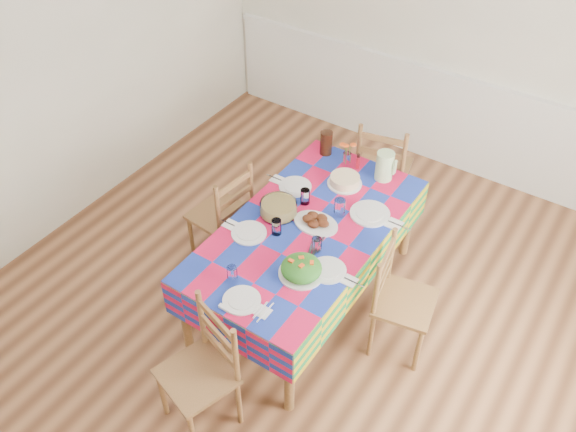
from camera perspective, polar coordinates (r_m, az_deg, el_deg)
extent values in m
cube|color=brown|center=(4.41, 0.36, -11.09)|extent=(4.50, 5.00, 0.04)
cube|color=beige|center=(5.41, 15.97, 16.92)|extent=(4.50, 0.04, 2.70)
cube|color=beige|center=(4.84, -23.19, 12.06)|extent=(0.04, 5.00, 2.70)
cube|color=white|center=(5.56, 14.90, 12.58)|extent=(4.41, 0.06, 0.04)
cube|color=white|center=(5.80, 14.18, 8.78)|extent=(4.41, 0.03, 0.90)
cylinder|color=brown|center=(4.12, -9.61, -9.34)|extent=(0.07, 0.07, 0.66)
cylinder|color=brown|center=(3.79, 0.11, -14.87)|extent=(0.07, 0.07, 0.66)
cylinder|color=brown|center=(5.05, 2.78, 2.95)|extent=(0.07, 0.07, 0.66)
cylinder|color=brown|center=(4.79, 11.20, -0.54)|extent=(0.07, 0.07, 0.66)
cube|color=brown|center=(4.12, 1.75, -1.33)|extent=(0.94, 1.78, 0.04)
cube|color=#C8113F|center=(4.10, 1.76, -1.09)|extent=(0.97, 1.82, 0.01)
cube|color=#C8113F|center=(4.41, -3.63, -0.07)|extent=(0.01, 1.82, 0.28)
cube|color=#C8113F|center=(4.05, 7.57, -5.18)|extent=(0.01, 1.82, 0.28)
cube|color=#C8113F|center=(3.72, -5.92, -10.71)|extent=(0.97, 0.01, 0.28)
cube|color=#C8113F|center=(4.81, 7.52, 3.82)|extent=(0.97, 0.01, 0.28)
cylinder|color=silver|center=(3.66, -4.36, -7.87)|extent=(0.23, 0.23, 0.01)
cylinder|color=silver|center=(3.66, -4.36, -7.78)|extent=(0.16, 0.16, 0.01)
cylinder|color=white|center=(3.74, -5.24, -5.42)|extent=(0.07, 0.07, 0.11)
cube|color=white|center=(3.60, -2.37, -8.96)|extent=(0.09, 0.09, 0.01)
cube|color=silver|center=(3.61, -2.60, -8.79)|extent=(0.01, 0.15, 0.00)
cube|color=silver|center=(3.59, -2.15, -9.03)|extent=(0.01, 0.17, 0.00)
cylinder|color=silver|center=(4.06, -3.67, -1.59)|extent=(0.24, 0.24, 0.01)
cylinder|color=silver|center=(4.05, -3.68, -1.50)|extent=(0.17, 0.17, 0.01)
cylinder|color=white|center=(4.02, -1.09, -1.02)|extent=(0.07, 0.07, 0.11)
cube|color=white|center=(4.13, -5.44, -0.79)|extent=(0.09, 0.09, 0.01)
cube|color=silver|center=(4.14, -5.64, -0.65)|extent=(0.15, 0.01, 0.00)
cube|color=silver|center=(4.12, -5.25, -0.83)|extent=(0.18, 0.01, 0.00)
cylinder|color=silver|center=(4.42, 0.68, 2.77)|extent=(0.24, 0.24, 0.01)
cylinder|color=silver|center=(4.41, 0.68, 2.86)|extent=(0.17, 0.17, 0.01)
cylinder|color=white|center=(4.25, 1.60, 1.84)|extent=(0.07, 0.07, 0.11)
cube|color=white|center=(4.49, -1.03, 3.45)|extent=(0.09, 0.09, 0.01)
cube|color=silver|center=(4.49, -1.21, 3.57)|extent=(0.15, 0.01, 0.00)
cube|color=silver|center=(4.48, -0.84, 3.42)|extent=(0.18, 0.01, 0.00)
cylinder|color=silver|center=(3.82, 3.74, -5.07)|extent=(0.23, 0.23, 0.01)
cylinder|color=silver|center=(3.82, 3.75, -4.98)|extent=(0.17, 0.17, 0.01)
cylinder|color=white|center=(3.90, 2.69, -2.75)|extent=(0.07, 0.07, 0.11)
cube|color=white|center=(3.78, 5.79, -6.06)|extent=(0.09, 0.09, 0.01)
cube|color=silver|center=(3.78, 5.56, -5.91)|extent=(0.15, 0.01, 0.00)
cube|color=silver|center=(3.77, 6.03, -6.12)|extent=(0.17, 0.01, 0.00)
cylinder|color=silver|center=(4.23, 7.68, 0.23)|extent=(0.28, 0.28, 0.01)
cylinder|color=silver|center=(4.22, 7.69, 0.33)|extent=(0.20, 0.20, 0.01)
cylinder|color=white|center=(4.16, 4.84, 0.79)|extent=(0.08, 0.08, 0.13)
cube|color=white|center=(4.18, 9.91, -0.75)|extent=(0.10, 0.10, 0.01)
cube|color=silver|center=(4.18, 9.66, -0.60)|extent=(0.17, 0.01, 0.00)
cube|color=silver|center=(4.17, 10.17, -0.81)|extent=(0.21, 0.01, 0.00)
ellipsoid|color=silver|center=(4.12, 2.62, -0.70)|extent=(0.32, 0.23, 0.01)
ellipsoid|color=black|center=(4.08, 3.31, -0.68)|extent=(0.08, 0.07, 0.05)
ellipsoid|color=black|center=(4.12, 3.17, -0.19)|extent=(0.08, 0.07, 0.05)
ellipsoid|color=black|center=(4.13, 2.36, 0.05)|extent=(0.08, 0.07, 0.05)
ellipsoid|color=black|center=(4.11, 1.90, -0.27)|extent=(0.08, 0.07, 0.05)
ellipsoid|color=black|center=(4.07, 2.39, -0.74)|extent=(0.08, 0.07, 0.05)
cylinder|color=silver|center=(3.80, 1.24, -5.36)|extent=(0.29, 0.29, 0.01)
ellipsoid|color=#134711|center=(3.76, 1.25, -4.90)|extent=(0.26, 0.26, 0.11)
cube|color=#F15014|center=(3.73, 0.29, -4.21)|extent=(0.03, 0.02, 0.01)
cube|color=#F15014|center=(3.75, 1.26, -3.91)|extent=(0.04, 0.04, 0.01)
cube|color=#F15014|center=(3.70, 1.28, -4.68)|extent=(0.03, 0.04, 0.01)
cube|color=#F15014|center=(3.72, 2.25, -4.38)|extent=(0.04, 0.04, 0.01)
cylinder|color=white|center=(4.17, -0.90, 0.74)|extent=(0.26, 0.26, 0.09)
cylinder|color=#D9CB73|center=(4.17, -0.90, 0.74)|extent=(0.24, 0.24, 0.08)
cylinder|color=silver|center=(4.46, 5.31, 3.05)|extent=(0.25, 0.25, 0.01)
cylinder|color=#E3BE8A|center=(4.44, 5.34, 3.40)|extent=(0.22, 0.22, 0.06)
cube|color=black|center=(4.00, 2.33, -2.44)|extent=(0.11, 0.26, 0.01)
cube|color=black|center=(3.99, 3.02, -2.54)|extent=(0.05, 0.27, 0.01)
cylinder|color=white|center=(4.62, 5.53, 5.34)|extent=(0.06, 0.06, 0.11)
cylinder|color=#3A6923|center=(4.60, 5.37, 5.84)|extent=(0.01, 0.01, 0.15)
ellipsoid|color=#F15014|center=(4.57, 5.14, 6.69)|extent=(0.05, 0.05, 0.02)
cylinder|color=#3A6923|center=(4.60, 5.76, 5.76)|extent=(0.01, 0.01, 0.15)
ellipsoid|color=#F15014|center=(4.55, 6.14, 6.64)|extent=(0.05, 0.05, 0.02)
cylinder|color=#3A6923|center=(4.59, 5.48, 5.68)|extent=(0.01, 0.01, 0.15)
ellipsoid|color=#F15014|center=(4.52, 5.44, 6.58)|extent=(0.05, 0.05, 0.02)
cylinder|color=red|center=(4.59, 6.57, 5.12)|extent=(0.03, 0.03, 0.12)
cylinder|color=#BFE8A3|center=(4.49, 9.02, 4.66)|extent=(0.13, 0.13, 0.22)
cylinder|color=black|center=(4.71, 3.59, 6.85)|extent=(0.10, 0.10, 0.19)
cube|color=silver|center=(3.63, -5.93, -8.57)|extent=(0.08, 0.03, 0.02)
cylinder|color=brown|center=(3.95, -11.67, -15.92)|extent=(0.03, 0.03, 0.43)
cylinder|color=brown|center=(4.02, -7.57, -13.62)|extent=(0.03, 0.03, 0.43)
cylinder|color=brown|center=(3.85, -4.63, -17.00)|extent=(0.03, 0.03, 0.43)
cube|color=brown|center=(3.70, -8.56, -14.61)|extent=(0.50, 0.49, 0.03)
cylinder|color=brown|center=(3.66, -8.08, -9.50)|extent=(0.03, 0.03, 0.48)
cylinder|color=brown|center=(3.47, -4.91, -13.04)|extent=(0.03, 0.03, 0.48)
cube|color=brown|center=(3.64, -6.43, -12.13)|extent=(0.34, 0.12, 0.05)
cube|color=brown|center=(3.54, -6.58, -10.95)|extent=(0.34, 0.12, 0.05)
cube|color=brown|center=(3.44, -6.75, -9.69)|extent=(0.34, 0.12, 0.05)
cylinder|color=brown|center=(5.33, 10.96, 3.08)|extent=(0.04, 0.04, 0.45)
cylinder|color=brown|center=(5.38, 7.28, 3.98)|extent=(0.04, 0.04, 0.45)
cylinder|color=brown|center=(5.07, 10.08, 0.86)|extent=(0.04, 0.04, 0.45)
cylinder|color=brown|center=(5.13, 6.24, 1.83)|extent=(0.04, 0.04, 0.45)
cube|color=brown|center=(5.08, 8.91, 4.54)|extent=(0.49, 0.47, 0.03)
cylinder|color=brown|center=(4.78, 10.72, 5.05)|extent=(0.04, 0.04, 0.50)
cylinder|color=brown|center=(4.83, 6.61, 6.04)|extent=(0.04, 0.04, 0.50)
cube|color=brown|center=(4.86, 8.54, 4.61)|extent=(0.35, 0.09, 0.05)
cube|color=brown|center=(4.78, 8.69, 5.83)|extent=(0.35, 0.09, 0.05)
cube|color=brown|center=(4.71, 8.85, 7.10)|extent=(0.35, 0.09, 0.05)
cylinder|color=brown|center=(4.95, -6.13, 0.02)|extent=(0.03, 0.03, 0.43)
cylinder|color=brown|center=(4.79, -9.02, -2.12)|extent=(0.03, 0.03, 0.43)
cylinder|color=brown|center=(4.78, -3.32, -1.65)|extent=(0.03, 0.03, 0.43)
cylinder|color=brown|center=(4.61, -6.22, -3.94)|extent=(0.03, 0.03, 0.43)
cube|color=brown|center=(4.62, -6.38, 0.18)|extent=(0.43, 0.44, 0.03)
cylinder|color=brown|center=(4.47, -3.46, 2.54)|extent=(0.03, 0.03, 0.48)
cylinder|color=brown|center=(4.29, -6.57, 0.26)|extent=(0.03, 0.03, 0.48)
cube|color=brown|center=(4.44, -4.91, 0.48)|extent=(0.06, 0.35, 0.05)
cube|color=brown|center=(4.36, -5.00, 1.71)|extent=(0.06, 0.35, 0.05)
cube|color=brown|center=(4.28, -5.10, 2.99)|extent=(0.06, 0.35, 0.05)
cylinder|color=brown|center=(4.14, 12.06, -12.22)|extent=(0.03, 0.03, 0.42)
cylinder|color=brown|center=(4.35, 13.12, -8.85)|extent=(0.03, 0.03, 0.42)
cylinder|color=brown|center=(4.16, 7.79, -10.99)|extent=(0.03, 0.03, 0.42)
cylinder|color=brown|center=(4.37, 9.08, -7.71)|extent=(0.03, 0.03, 0.42)
cube|color=brown|center=(4.08, 10.91, -7.96)|extent=(0.44, 0.45, 0.03)
cylinder|color=brown|center=(3.82, 8.26, -6.94)|extent=(0.03, 0.03, 0.47)
cylinder|color=brown|center=(4.05, 9.62, -3.61)|extent=(0.03, 0.03, 0.47)
cube|color=brown|center=(4.00, 8.82, -6.14)|extent=(0.08, 0.33, 0.05)
cube|color=brown|center=(3.91, 9.00, -4.95)|extent=(0.08, 0.33, 0.05)
cube|color=brown|center=(3.83, 9.19, -3.71)|extent=(0.08, 0.33, 0.05)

